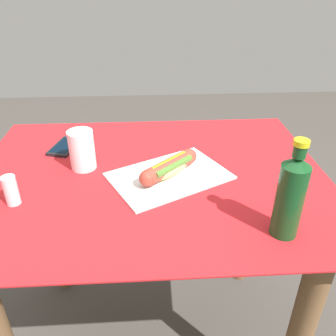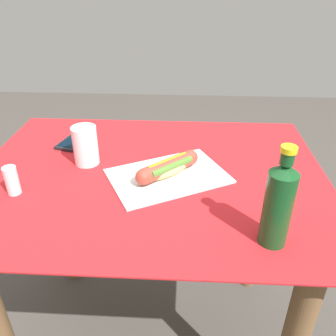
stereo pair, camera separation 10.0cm
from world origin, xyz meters
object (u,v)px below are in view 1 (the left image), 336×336
hot_dog (168,167)px  cell_phone (64,146)px  salt_shaker (9,190)px  drinking_cup (81,150)px  soda_bottle (289,195)px

hot_dog → cell_phone: bearing=-31.4°
hot_dog → salt_shaker: 0.42m
drinking_cup → cell_phone: bearing=-58.6°
hot_dog → drinking_cup: size_ratio=1.44×
soda_bottle → salt_shaker: 0.68m
cell_phone → salt_shaker: (0.07, 0.31, 0.03)m
cell_phone → salt_shaker: bearing=77.1°
soda_bottle → salt_shaker: soda_bottle is taller
cell_phone → drinking_cup: size_ratio=1.23×
soda_bottle → salt_shaker: size_ratio=2.97×
soda_bottle → drinking_cup: bearing=-33.4°
drinking_cup → salt_shaker: (0.15, 0.18, -0.02)m
hot_dog → soda_bottle: soda_bottle is taller
hot_dog → salt_shaker: salt_shaker is taller
cell_phone → salt_shaker: size_ratio=1.86×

